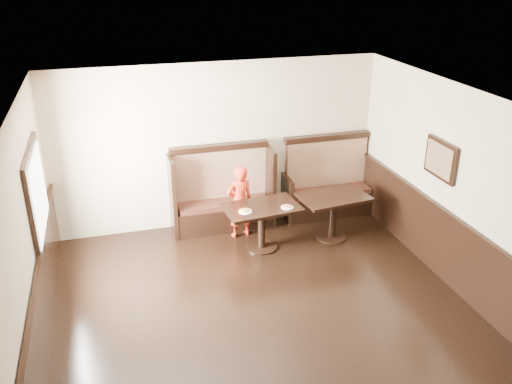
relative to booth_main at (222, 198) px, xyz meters
name	(u,v)px	position (x,y,z in m)	size (l,w,h in m)	color
ground	(283,346)	(0.00, -3.30, -0.53)	(7.00, 7.00, 0.00)	black
room_shell	(253,290)	(-0.30, -3.01, 0.14)	(7.00, 7.00, 7.00)	beige
booth_main	(222,198)	(0.00, 0.00, 0.00)	(1.75, 0.72, 1.45)	black
booth_neighbor	(328,188)	(1.95, 0.00, -0.05)	(1.65, 0.72, 1.45)	black
table_main	(262,216)	(0.43, -0.94, 0.04)	(1.23, 0.84, 0.74)	black
table_neighbor	(333,206)	(1.66, -0.92, 0.04)	(1.17, 0.84, 0.76)	black
child	(240,202)	(0.20, -0.43, 0.10)	(0.45, 0.30, 1.24)	red
pizza_plate_left	(245,211)	(0.13, -1.05, 0.23)	(0.21, 0.21, 0.04)	white
pizza_plate_right	(287,207)	(0.80, -1.09, 0.23)	(0.20, 0.20, 0.04)	white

